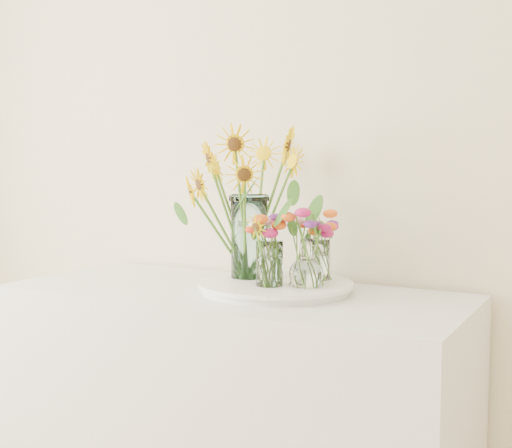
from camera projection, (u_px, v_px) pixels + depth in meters
name	position (u px, v px, depth m)	size (l,w,h in m)	color
counter	(233.00, 434.00, 1.98)	(1.40, 0.60, 0.90)	white
tray	(276.00, 288.00, 1.91)	(0.44, 0.44, 0.03)	white
mason_jar	(249.00, 237.00, 1.98)	(0.11, 0.11, 0.27)	#A7D7D9
sunflower_bouquet	(249.00, 200.00, 1.97)	(0.65, 0.65, 0.49)	yellow
small_vase_a	(269.00, 264.00, 1.84)	(0.08, 0.08, 0.13)	white
wildflower_posy_a	(270.00, 249.00, 1.84)	(0.18, 0.18, 0.22)	#E65B14
small_vase_b	(306.00, 264.00, 1.83)	(0.10, 0.10, 0.14)	white
wildflower_posy_b	(306.00, 248.00, 1.82)	(0.21, 0.21, 0.23)	#E65B14
small_vase_c	(318.00, 260.00, 1.95)	(0.07, 0.07, 0.13)	white
wildflower_posy_c	(318.00, 246.00, 1.95)	(0.19, 0.19, 0.22)	#E65B14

